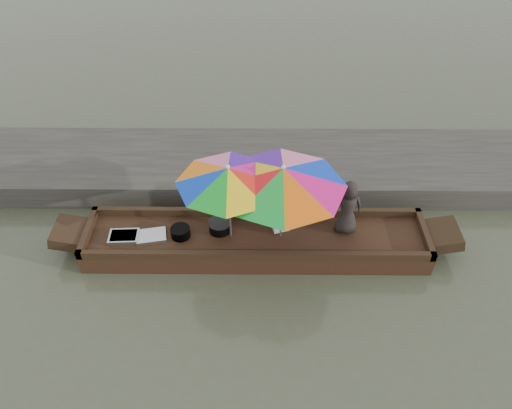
{
  "coord_description": "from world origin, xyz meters",
  "views": [
    {
      "loc": [
        0.05,
        -6.32,
        6.56
      ],
      "look_at": [
        0.0,
        0.1,
        1.0
      ],
      "focal_mm": 35.0,
      "sensor_mm": 36.0,
      "label": 1
    }
  ],
  "objects_px": {
    "umbrella_bow": "(229,203)",
    "vendor": "(348,207)",
    "tray_scallop": "(151,236)",
    "umbrella_stern": "(282,203)",
    "tray_crayfish": "(124,237)",
    "charcoal_grill": "(220,227)",
    "supply_bag": "(280,223)",
    "boat_hull": "(256,243)",
    "cooking_pot": "(180,232)"
  },
  "relations": [
    {
      "from": "tray_scallop",
      "to": "supply_bag",
      "type": "xyz_separation_m",
      "value": [
        2.28,
        0.25,
        0.1
      ]
    },
    {
      "from": "cooking_pot",
      "to": "umbrella_stern",
      "type": "relative_size",
      "value": 0.16
    },
    {
      "from": "vendor",
      "to": "tray_crayfish",
      "type": "bearing_deg",
      "value": -0.94
    },
    {
      "from": "tray_scallop",
      "to": "umbrella_stern",
      "type": "relative_size",
      "value": 0.24
    },
    {
      "from": "supply_bag",
      "to": "vendor",
      "type": "xyz_separation_m",
      "value": [
        1.15,
        -0.03,
        0.41
      ]
    },
    {
      "from": "cooking_pot",
      "to": "umbrella_bow",
      "type": "xyz_separation_m",
      "value": [
        0.89,
        0.01,
        0.68
      ]
    },
    {
      "from": "boat_hull",
      "to": "charcoal_grill",
      "type": "bearing_deg",
      "value": 168.06
    },
    {
      "from": "cooking_pot",
      "to": "umbrella_bow",
      "type": "distance_m",
      "value": 1.12
    },
    {
      "from": "supply_bag",
      "to": "boat_hull",
      "type": "bearing_deg",
      "value": -155.11
    },
    {
      "from": "charcoal_grill",
      "to": "umbrella_bow",
      "type": "height_order",
      "value": "umbrella_bow"
    },
    {
      "from": "tray_crayfish",
      "to": "charcoal_grill",
      "type": "bearing_deg",
      "value": 7.74
    },
    {
      "from": "tray_scallop",
      "to": "vendor",
      "type": "distance_m",
      "value": 3.48
    },
    {
      "from": "tray_scallop",
      "to": "umbrella_bow",
      "type": "relative_size",
      "value": 0.3
    },
    {
      "from": "boat_hull",
      "to": "umbrella_stern",
      "type": "xyz_separation_m",
      "value": [
        0.43,
        0.0,
        0.95
      ]
    },
    {
      "from": "umbrella_stern",
      "to": "charcoal_grill",
      "type": "bearing_deg",
      "value": 172.77
    },
    {
      "from": "boat_hull",
      "to": "cooking_pot",
      "type": "bearing_deg",
      "value": -179.55
    },
    {
      "from": "umbrella_bow",
      "to": "tray_crayfish",
      "type": "bearing_deg",
      "value": -177.25
    },
    {
      "from": "charcoal_grill",
      "to": "umbrella_stern",
      "type": "relative_size",
      "value": 0.18
    },
    {
      "from": "tray_scallop",
      "to": "umbrella_bow",
      "type": "height_order",
      "value": "umbrella_bow"
    },
    {
      "from": "charcoal_grill",
      "to": "supply_bag",
      "type": "height_order",
      "value": "supply_bag"
    },
    {
      "from": "supply_bag",
      "to": "tray_crayfish",
      "type": "bearing_deg",
      "value": -173.98
    },
    {
      "from": "cooking_pot",
      "to": "boat_hull",
      "type": "bearing_deg",
      "value": 0.45
    },
    {
      "from": "tray_crayfish",
      "to": "umbrella_stern",
      "type": "bearing_deg",
      "value": 1.88
    },
    {
      "from": "tray_crayfish",
      "to": "tray_scallop",
      "type": "relative_size",
      "value": 1.0
    },
    {
      "from": "supply_bag",
      "to": "umbrella_stern",
      "type": "height_order",
      "value": "umbrella_stern"
    },
    {
      "from": "charcoal_grill",
      "to": "vendor",
      "type": "bearing_deg",
      "value": 0.73
    },
    {
      "from": "boat_hull",
      "to": "charcoal_grill",
      "type": "xyz_separation_m",
      "value": [
        -0.65,
        0.14,
        0.27
      ]
    },
    {
      "from": "tray_scallop",
      "to": "umbrella_stern",
      "type": "distance_m",
      "value": 2.4
    },
    {
      "from": "cooking_pot",
      "to": "umbrella_stern",
      "type": "bearing_deg",
      "value": 0.34
    },
    {
      "from": "tray_scallop",
      "to": "charcoal_grill",
      "type": "relative_size",
      "value": 1.33
    },
    {
      "from": "boat_hull",
      "to": "umbrella_bow",
      "type": "relative_size",
      "value": 3.47
    },
    {
      "from": "umbrella_bow",
      "to": "vendor",
      "type": "bearing_deg",
      "value": 4.67
    },
    {
      "from": "boat_hull",
      "to": "cooking_pot",
      "type": "height_order",
      "value": "cooking_pot"
    },
    {
      "from": "tray_crayfish",
      "to": "tray_scallop",
      "type": "height_order",
      "value": "tray_crayfish"
    },
    {
      "from": "tray_crayfish",
      "to": "supply_bag",
      "type": "bearing_deg",
      "value": 6.02
    },
    {
      "from": "charcoal_grill",
      "to": "boat_hull",
      "type": "bearing_deg",
      "value": -11.94
    },
    {
      "from": "charcoal_grill",
      "to": "vendor",
      "type": "relative_size",
      "value": 0.36
    },
    {
      "from": "boat_hull",
      "to": "vendor",
      "type": "relative_size",
      "value": 5.65
    },
    {
      "from": "boat_hull",
      "to": "charcoal_grill",
      "type": "distance_m",
      "value": 0.72
    },
    {
      "from": "tray_crayfish",
      "to": "umbrella_bow",
      "type": "xyz_separation_m",
      "value": [
        1.88,
        0.09,
        0.73
      ]
    },
    {
      "from": "boat_hull",
      "to": "supply_bag",
      "type": "xyz_separation_m",
      "value": [
        0.43,
        0.2,
        0.3
      ]
    },
    {
      "from": "boat_hull",
      "to": "vendor",
      "type": "height_order",
      "value": "vendor"
    },
    {
      "from": "cooking_pot",
      "to": "tray_scallop",
      "type": "height_order",
      "value": "cooking_pot"
    },
    {
      "from": "supply_bag",
      "to": "vendor",
      "type": "relative_size",
      "value": 0.26
    },
    {
      "from": "tray_crayfish",
      "to": "cooking_pot",
      "type": "bearing_deg",
      "value": 4.6
    },
    {
      "from": "cooking_pot",
      "to": "umbrella_bow",
      "type": "height_order",
      "value": "umbrella_bow"
    },
    {
      "from": "charcoal_grill",
      "to": "umbrella_bow",
      "type": "relative_size",
      "value": 0.22
    },
    {
      "from": "tray_scallop",
      "to": "vendor",
      "type": "xyz_separation_m",
      "value": [
        3.44,
        0.22,
        0.51
      ]
    },
    {
      "from": "boat_hull",
      "to": "vendor",
      "type": "bearing_deg",
      "value": 5.98
    },
    {
      "from": "cooking_pot",
      "to": "supply_bag",
      "type": "relative_size",
      "value": 1.23
    }
  ]
}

